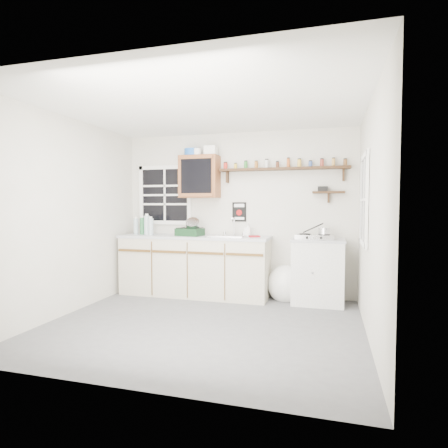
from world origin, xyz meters
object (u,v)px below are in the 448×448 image
(spice_shelf, at_px, (283,168))
(hotplate, at_px, (314,237))
(right_cabinet, at_px, (318,271))
(upper_cabinet, at_px, (199,177))
(main_cabinet, at_px, (194,265))
(dish_rack, at_px, (191,230))

(spice_shelf, height_order, hotplate, spice_shelf)
(right_cabinet, distance_m, spice_shelf, 1.58)
(upper_cabinet, relative_size, spice_shelf, 0.34)
(spice_shelf, relative_size, hotplate, 3.59)
(main_cabinet, xyz_separation_m, dish_rack, (-0.04, -0.04, 0.55))
(right_cabinet, height_order, upper_cabinet, upper_cabinet)
(right_cabinet, bearing_deg, spice_shelf, 160.39)
(hotplate, bearing_deg, dish_rack, 179.81)
(spice_shelf, xyz_separation_m, hotplate, (0.47, -0.21, -0.98))
(spice_shelf, bearing_deg, main_cabinet, -170.75)
(main_cabinet, distance_m, spice_shelf, 1.98)
(dish_rack, bearing_deg, spice_shelf, 19.07)
(right_cabinet, xyz_separation_m, hotplate, (-0.05, -0.02, 0.49))
(right_cabinet, distance_m, upper_cabinet, 2.26)
(main_cabinet, xyz_separation_m, spice_shelf, (1.31, 0.21, 1.47))
(right_cabinet, relative_size, upper_cabinet, 1.40)
(right_cabinet, relative_size, hotplate, 1.71)
(right_cabinet, height_order, dish_rack, dish_rack)
(upper_cabinet, distance_m, spice_shelf, 1.28)
(hotplate, bearing_deg, upper_cabinet, 173.85)
(dish_rack, xyz_separation_m, hotplate, (1.83, 0.05, -0.07))
(main_cabinet, distance_m, right_cabinet, 1.84)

